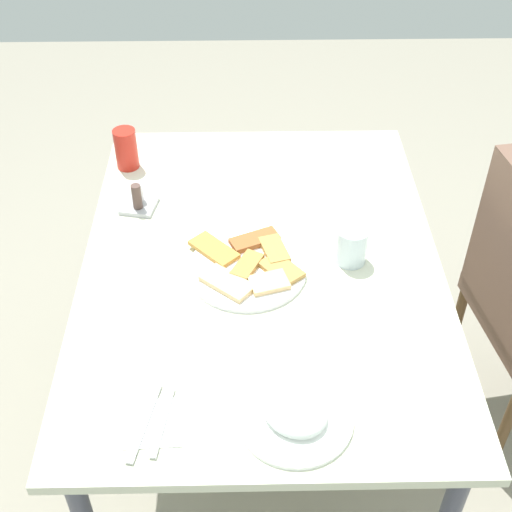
% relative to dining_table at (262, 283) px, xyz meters
% --- Properties ---
extents(ground_plane, '(6.00, 6.00, 0.00)m').
position_rel_dining_table_xyz_m(ground_plane, '(0.00, 0.00, -0.68)').
color(ground_plane, gray).
extents(dining_table, '(1.24, 0.90, 0.75)m').
position_rel_dining_table_xyz_m(dining_table, '(0.00, 0.00, 0.00)').
color(dining_table, silver).
rests_on(dining_table, ground_plane).
extents(pide_platter, '(0.29, 0.30, 0.03)m').
position_rel_dining_table_xyz_m(pide_platter, '(0.03, -0.03, 0.09)').
color(pide_platter, white).
rests_on(pide_platter, dining_table).
extents(salad_plate_greens, '(0.24, 0.24, 0.05)m').
position_rel_dining_table_xyz_m(salad_plate_greens, '(0.48, 0.05, 0.09)').
color(salad_plate_greens, white).
rests_on(salad_plate_greens, dining_table).
extents(soda_can, '(0.09, 0.09, 0.12)m').
position_rel_dining_table_xyz_m(soda_can, '(-0.43, -0.39, 0.14)').
color(soda_can, red).
rests_on(soda_can, dining_table).
extents(drinking_glass, '(0.08, 0.08, 0.10)m').
position_rel_dining_table_xyz_m(drinking_glass, '(-0.00, 0.22, 0.12)').
color(drinking_glass, silver).
rests_on(drinking_glass, dining_table).
extents(paper_napkin, '(0.12, 0.12, 0.00)m').
position_rel_dining_table_xyz_m(paper_napkin, '(0.48, -0.23, 0.08)').
color(paper_napkin, white).
rests_on(paper_napkin, dining_table).
extents(fork, '(0.19, 0.06, 0.00)m').
position_rel_dining_table_xyz_m(fork, '(0.48, -0.24, 0.08)').
color(fork, silver).
rests_on(fork, paper_napkin).
extents(spoon, '(0.17, 0.04, 0.00)m').
position_rel_dining_table_xyz_m(spoon, '(0.48, -0.21, 0.08)').
color(spoon, silver).
rests_on(spoon, paper_napkin).
extents(condiment_caddy, '(0.11, 0.11, 0.08)m').
position_rel_dining_table_xyz_m(condiment_caddy, '(-0.23, -0.33, 0.10)').
color(condiment_caddy, '#B2B2B7').
rests_on(condiment_caddy, dining_table).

